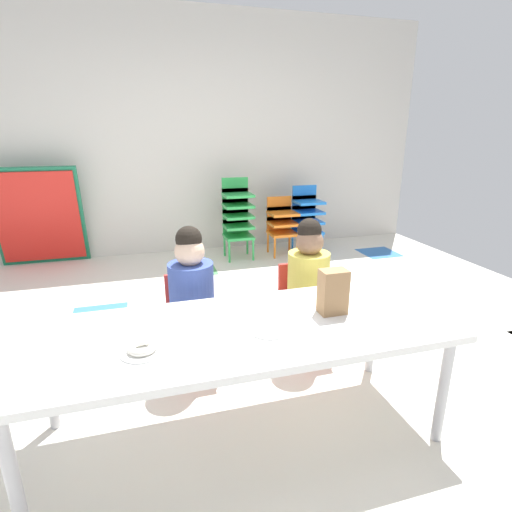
# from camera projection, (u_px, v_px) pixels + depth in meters

# --- Properties ---
(ground_plane) EXTENTS (6.07, 5.27, 0.02)m
(ground_plane) POSITION_uv_depth(u_px,v_px,m) (233.00, 357.00, 2.66)
(ground_plane) COLOR silver
(back_wall) EXTENTS (6.07, 0.10, 2.74)m
(back_wall) POSITION_uv_depth(u_px,v_px,m) (180.00, 136.00, 4.65)
(back_wall) COLOR beige
(back_wall) RESTS_ON ground_plane
(craft_table) EXTENTS (1.95, 0.73, 0.58)m
(craft_table) POSITION_uv_depth(u_px,v_px,m) (241.00, 336.00, 1.82)
(craft_table) COLOR white
(craft_table) RESTS_ON ground_plane
(seated_child_near_camera) EXTENTS (0.35, 0.35, 0.92)m
(seated_child_near_camera) POSITION_uv_depth(u_px,v_px,m) (191.00, 288.00, 2.32)
(seated_child_near_camera) COLOR red
(seated_child_near_camera) RESTS_ON ground_plane
(seated_child_middle_seat) EXTENTS (0.34, 0.34, 0.92)m
(seated_child_middle_seat) POSITION_uv_depth(u_px,v_px,m) (308.00, 276.00, 2.52)
(seated_child_middle_seat) COLOR red
(seated_child_middle_seat) RESTS_ON ground_plane
(kid_chair_green_stack) EXTENTS (0.32, 0.30, 0.92)m
(kid_chair_green_stack) POSITION_uv_depth(u_px,v_px,m) (237.00, 214.00, 4.58)
(kid_chair_green_stack) COLOR green
(kid_chair_green_stack) RESTS_ON ground_plane
(kid_chair_orange_stack) EXTENTS (0.32, 0.30, 0.68)m
(kid_chair_orange_stack) POSITION_uv_depth(u_px,v_px,m) (282.00, 221.00, 4.76)
(kid_chair_orange_stack) COLOR orange
(kid_chair_orange_stack) RESTS_ON ground_plane
(kid_chair_blue_stack) EXTENTS (0.32, 0.30, 0.80)m
(kid_chair_blue_stack) POSITION_uv_depth(u_px,v_px,m) (307.00, 215.00, 4.82)
(kid_chair_blue_stack) COLOR blue
(kid_chair_blue_stack) RESTS_ON ground_plane
(folded_activity_table) EXTENTS (0.90, 0.29, 1.09)m
(folded_activity_table) POSITION_uv_depth(u_px,v_px,m) (39.00, 217.00, 4.30)
(folded_activity_table) COLOR #19724C
(folded_activity_table) RESTS_ON ground_plane
(paper_bag_brown) EXTENTS (0.13, 0.09, 0.22)m
(paper_bag_brown) POSITION_uv_depth(u_px,v_px,m) (333.00, 292.00, 1.92)
(paper_bag_brown) COLOR #9E754C
(paper_bag_brown) RESTS_ON craft_table
(paper_plate_near_edge) EXTENTS (0.18, 0.18, 0.01)m
(paper_plate_near_edge) POSITION_uv_depth(u_px,v_px,m) (142.00, 351.00, 1.60)
(paper_plate_near_edge) COLOR white
(paper_plate_near_edge) RESTS_ON craft_table
(paper_plate_center_table) EXTENTS (0.18, 0.18, 0.01)m
(paper_plate_center_table) POSITION_uv_depth(u_px,v_px,m) (268.00, 330.00, 1.78)
(paper_plate_center_table) COLOR white
(paper_plate_center_table) RESTS_ON craft_table
(donut_powdered_on_plate) EXTENTS (0.12, 0.12, 0.03)m
(donut_powdered_on_plate) POSITION_uv_depth(u_px,v_px,m) (142.00, 347.00, 1.60)
(donut_powdered_on_plate) COLOR white
(donut_powdered_on_plate) RESTS_ON craft_table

